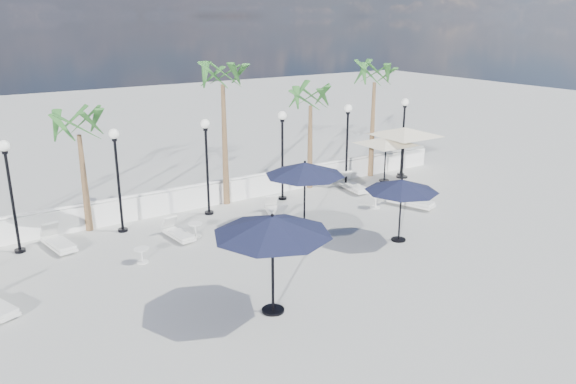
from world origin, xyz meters
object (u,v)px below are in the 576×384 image
lounger_4 (178,233)px  lounger_6 (292,223)px  lounger_5 (353,186)px  parasol_navy_left (272,226)px  lounger_0 (58,242)px  lounger_7 (411,201)px  lounger_3 (275,211)px  parasol_cream_sq_a (405,128)px  parasol_navy_right (402,186)px  parasol_navy_mid (305,169)px  parasol_cream_sq_b (386,137)px

lounger_4 → lounger_6: (3.93, -1.45, 0.03)m
lounger_5 → parasol_navy_left: parasol_navy_left is taller
lounger_0 → lounger_7: lounger_7 is taller
lounger_3 → parasol_cream_sq_a: 8.61m
lounger_5 → parasol_navy_right: 6.28m
parasol_navy_left → parasol_navy_right: bearing=16.2°
lounger_6 → lounger_7: lounger_7 is taller
parasol_navy_left → parasol_navy_right: parasol_navy_left is taller
lounger_3 → parasol_navy_right: 5.45m
lounger_0 → parasol_navy_mid: parasol_navy_mid is taller
lounger_0 → parasol_cream_sq_a: 16.28m
parasol_navy_left → parasol_cream_sq_b: (11.05, 7.75, -0.32)m
lounger_4 → lounger_5: 8.97m
lounger_5 → lounger_7: (0.60, -3.04, 0.02)m
parasol_navy_left → parasol_cream_sq_a: 14.47m
lounger_6 → lounger_3: bearing=71.6°
lounger_7 → lounger_0: bearing=146.3°
lounger_7 → parasol_navy_left: bearing=-174.9°
lounger_0 → lounger_3: lounger_0 is taller
lounger_3 → parasol_navy_right: bearing=-44.2°
lounger_0 → parasol_navy_mid: (8.09, -3.07, 2.08)m
lounger_5 → parasol_cream_sq_b: size_ratio=0.41×
lounger_5 → parasol_navy_right: parasol_navy_right is taller
parasol_navy_left → lounger_5: bearing=39.9°
lounger_3 → parasol_navy_mid: 2.80m
lounger_0 → lounger_7: size_ratio=0.93×
parasol_navy_mid → parasol_cream_sq_b: (6.87, 3.17, -0.17)m
lounger_4 → parasol_navy_right: (6.48, -4.43, 1.82)m
lounger_0 → parasol_navy_left: size_ratio=0.61×
lounger_3 → parasol_cream_sq_a: (8.20, 1.33, 2.28)m
lounger_5 → parasol_cream_sq_b: bearing=16.2°
lounger_5 → parasol_navy_mid: 5.76m
lounger_6 → parasol_cream_sq_a: bearing=8.4°
parasol_navy_mid → parasol_navy_right: size_ratio=1.14×
parasol_navy_right → parasol_cream_sq_b: size_ratio=0.56×
lounger_3 → lounger_7: bearing=-2.7°
lounger_7 → parasol_navy_mid: bearing=157.5°
lounger_6 → parasol_navy_left: size_ratio=0.61×
parasol_navy_left → lounger_0: bearing=117.1°
lounger_6 → lounger_7: bearing=-16.0°
lounger_0 → parasol_cream_sq_b: size_ratio=0.42×
lounger_4 → lounger_6: lounger_6 is taller
lounger_6 → parasol_cream_sq_a: size_ratio=0.36×
lounger_3 → lounger_5: lounger_5 is taller
lounger_0 → lounger_6: (7.72, -2.82, 0.00)m
parasol_navy_mid → parasol_navy_right: (2.17, -2.74, -0.29)m
lounger_3 → parasol_navy_mid: parasol_navy_mid is taller
parasol_cream_sq_b → lounger_5: bearing=-170.0°
lounger_0 → parasol_cream_sq_b: (14.96, 0.09, 1.91)m
parasol_navy_mid → lounger_6: bearing=146.4°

